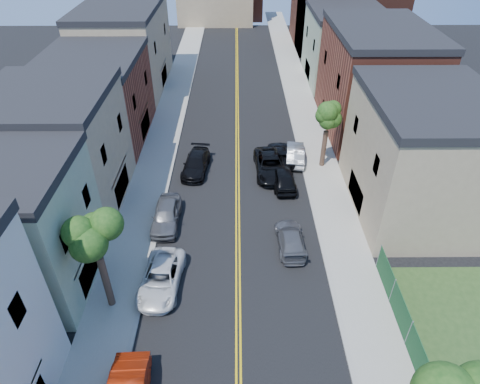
{
  "coord_description": "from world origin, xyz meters",
  "views": [
    {
      "loc": [
        -0.02,
        -3.03,
        21.15
      ],
      "look_at": [
        0.19,
        23.2,
        2.0
      ],
      "focal_mm": 31.2,
      "sensor_mm": 36.0,
      "label": 1
    }
  ],
  "objects_px": {
    "black_car_left": "(196,164)",
    "dark_car_right_far": "(281,154)",
    "white_pickup": "(161,278)",
    "black_car_right": "(284,177)",
    "grey_car_left": "(166,215)",
    "grey_car_right": "(290,239)",
    "silver_car_right": "(295,154)",
    "black_suv_lane": "(270,165)"
  },
  "relations": [
    {
      "from": "grey_car_left",
      "to": "black_suv_lane",
      "type": "bearing_deg",
      "value": 40.27
    },
    {
      "from": "black_car_right",
      "to": "silver_car_right",
      "type": "height_order",
      "value": "black_car_right"
    },
    {
      "from": "grey_car_right",
      "to": "dark_car_right_far",
      "type": "relative_size",
      "value": 0.94
    },
    {
      "from": "grey_car_right",
      "to": "white_pickup",
      "type": "bearing_deg",
      "value": 21.04
    },
    {
      "from": "grey_car_left",
      "to": "grey_car_right",
      "type": "bearing_deg",
      "value": -15.24
    },
    {
      "from": "dark_car_right_far",
      "to": "black_car_left",
      "type": "bearing_deg",
      "value": 11.72
    },
    {
      "from": "white_pickup",
      "to": "dark_car_right_far",
      "type": "bearing_deg",
      "value": 64.03
    },
    {
      "from": "grey_car_left",
      "to": "dark_car_right_far",
      "type": "xyz_separation_m",
      "value": [
        9.66,
        9.24,
        -0.15
      ]
    },
    {
      "from": "black_suv_lane",
      "to": "black_car_right",
      "type": "bearing_deg",
      "value": -65.13
    },
    {
      "from": "dark_car_right_far",
      "to": "black_suv_lane",
      "type": "distance_m",
      "value": 2.43
    },
    {
      "from": "grey_car_right",
      "to": "silver_car_right",
      "type": "height_order",
      "value": "silver_car_right"
    },
    {
      "from": "white_pickup",
      "to": "grey_car_right",
      "type": "height_order",
      "value": "white_pickup"
    },
    {
      "from": "black_car_left",
      "to": "dark_car_right_far",
      "type": "relative_size",
      "value": 1.05
    },
    {
      "from": "white_pickup",
      "to": "dark_car_right_far",
      "type": "distance_m",
      "value": 18.06
    },
    {
      "from": "grey_car_right",
      "to": "dark_car_right_far",
      "type": "distance_m",
      "value": 11.85
    },
    {
      "from": "white_pickup",
      "to": "silver_car_right",
      "type": "distance_m",
      "value": 18.73
    },
    {
      "from": "grey_car_left",
      "to": "black_car_left",
      "type": "bearing_deg",
      "value": 77.62
    },
    {
      "from": "white_pickup",
      "to": "silver_car_right",
      "type": "bearing_deg",
      "value": 60.42
    },
    {
      "from": "grey_car_right",
      "to": "silver_car_right",
      "type": "relative_size",
      "value": 1.0
    },
    {
      "from": "black_car_right",
      "to": "black_suv_lane",
      "type": "xyz_separation_m",
      "value": [
        -1.01,
        1.95,
        0.01
      ]
    },
    {
      "from": "black_car_left",
      "to": "black_car_right",
      "type": "xyz_separation_m",
      "value": [
        7.81,
        -2.35,
        0.06
      ]
    },
    {
      "from": "black_car_left",
      "to": "black_car_right",
      "type": "height_order",
      "value": "black_car_right"
    },
    {
      "from": "black_car_right",
      "to": "dark_car_right_far",
      "type": "bearing_deg",
      "value": -94.76
    },
    {
      "from": "white_pickup",
      "to": "black_car_left",
      "type": "bearing_deg",
      "value": 89.56
    },
    {
      "from": "black_car_right",
      "to": "grey_car_right",
      "type": "bearing_deg",
      "value": 85.73
    },
    {
      "from": "silver_car_right",
      "to": "black_car_left",
      "type": "bearing_deg",
      "value": 16.68
    },
    {
      "from": "black_car_left",
      "to": "grey_car_right",
      "type": "bearing_deg",
      "value": -46.7
    },
    {
      "from": "dark_car_right_far",
      "to": "black_suv_lane",
      "type": "bearing_deg",
      "value": 60.97
    },
    {
      "from": "black_suv_lane",
      "to": "grey_car_left",
      "type": "bearing_deg",
      "value": -142.71
    },
    {
      "from": "grey_car_left",
      "to": "black_suv_lane",
      "type": "height_order",
      "value": "grey_car_left"
    },
    {
      "from": "black_suv_lane",
      "to": "grey_car_right",
      "type": "bearing_deg",
      "value": -87.9
    },
    {
      "from": "silver_car_right",
      "to": "dark_car_right_far",
      "type": "xyz_separation_m",
      "value": [
        -1.34,
        0.05,
        -0.07
      ]
    },
    {
      "from": "grey_car_left",
      "to": "dark_car_right_far",
      "type": "distance_m",
      "value": 13.37
    },
    {
      "from": "black_car_left",
      "to": "silver_car_right",
      "type": "height_order",
      "value": "silver_car_right"
    },
    {
      "from": "black_car_right",
      "to": "dark_car_right_far",
      "type": "height_order",
      "value": "black_car_right"
    },
    {
      "from": "white_pickup",
      "to": "dark_car_right_far",
      "type": "xyz_separation_m",
      "value": [
        9.14,
        15.57,
        -0.05
      ]
    },
    {
      "from": "silver_car_right",
      "to": "black_suv_lane",
      "type": "bearing_deg",
      "value": 46.29
    },
    {
      "from": "black_car_left",
      "to": "black_suv_lane",
      "type": "distance_m",
      "value": 6.81
    },
    {
      "from": "black_car_left",
      "to": "dark_car_right_far",
      "type": "height_order",
      "value": "black_car_left"
    },
    {
      "from": "grey_car_left",
      "to": "black_car_right",
      "type": "distance_m",
      "value": 10.82
    },
    {
      "from": "grey_car_right",
      "to": "silver_car_right",
      "type": "xyz_separation_m",
      "value": [
        1.7,
        11.79,
        0.09
      ]
    },
    {
      "from": "black_car_right",
      "to": "grey_car_left",
      "type": "bearing_deg",
      "value": 25.78
    }
  ]
}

